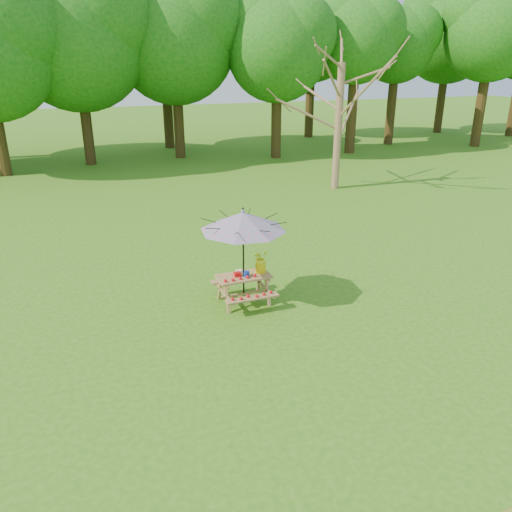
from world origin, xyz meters
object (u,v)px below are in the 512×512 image
object	(u,v)px
picnic_table	(244,289)
patio_umbrella	(243,221)
bare_tree	(345,4)
flower_bucket	(261,261)

from	to	relation	value
picnic_table	patio_umbrella	bearing A→B (deg)	84.81
bare_tree	patio_umbrella	xyz separation A→B (m)	(-7.49, -9.00, -5.28)
patio_umbrella	flower_bucket	distance (m)	1.09
patio_umbrella	picnic_table	bearing A→B (deg)	-95.19
bare_tree	patio_umbrella	world-z (taller)	bare_tree
picnic_table	flower_bucket	size ratio (longest dim) A/B	2.51
picnic_table	flower_bucket	xyz separation A→B (m)	(0.43, 0.05, 0.62)
bare_tree	flower_bucket	xyz separation A→B (m)	(-7.06, -8.95, -6.27)
bare_tree	picnic_table	bearing A→B (deg)	-129.78
picnic_table	patio_umbrella	size ratio (longest dim) A/B	0.57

